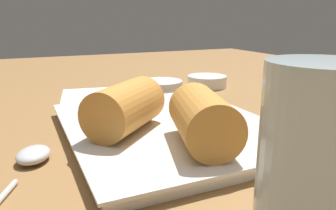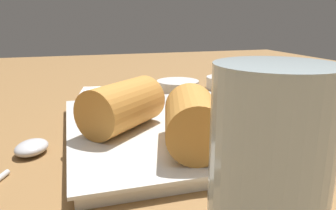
% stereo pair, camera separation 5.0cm
% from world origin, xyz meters
% --- Properties ---
extents(table_surface, '(1.80, 1.40, 0.02)m').
position_xyz_m(table_surface, '(0.00, 0.00, 0.01)').
color(table_surface, olive).
rests_on(table_surface, ground).
extents(serving_plate, '(0.28, 0.23, 0.01)m').
position_xyz_m(serving_plate, '(-0.02, -0.01, 0.03)').
color(serving_plate, silver).
rests_on(serving_plate, table_surface).
extents(roll_front_left, '(0.10, 0.10, 0.05)m').
position_xyz_m(roll_front_left, '(-0.01, -0.06, 0.06)').
color(roll_front_left, '#C68438').
rests_on(roll_front_left, serving_plate).
extents(roll_front_right, '(0.11, 0.08, 0.05)m').
position_xyz_m(roll_front_right, '(0.06, -0.01, 0.06)').
color(roll_front_right, '#C68438').
rests_on(roll_front_right, serving_plate).
extents(dipping_bowl_near, '(0.08, 0.08, 0.02)m').
position_xyz_m(dipping_bowl_near, '(-0.22, 0.07, 0.03)').
color(dipping_bowl_near, white).
rests_on(dipping_bowl_near, table_surface).
extents(dipping_bowl_far, '(0.08, 0.08, 0.02)m').
position_xyz_m(dipping_bowl_far, '(-0.23, 0.17, 0.03)').
color(dipping_bowl_far, white).
rests_on(dipping_bowl_far, table_surface).
extents(spoon, '(0.15, 0.08, 0.01)m').
position_xyz_m(spoon, '(0.01, -0.17, 0.03)').
color(spoon, silver).
rests_on(spoon, table_surface).
extents(napkin, '(0.13, 0.11, 0.01)m').
position_xyz_m(napkin, '(-0.23, -0.06, 0.02)').
color(napkin, white).
rests_on(napkin, table_surface).
extents(drinking_glass, '(0.06, 0.06, 0.11)m').
position_xyz_m(drinking_glass, '(0.20, -0.02, 0.08)').
color(drinking_glass, silver).
rests_on(drinking_glass, table_surface).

